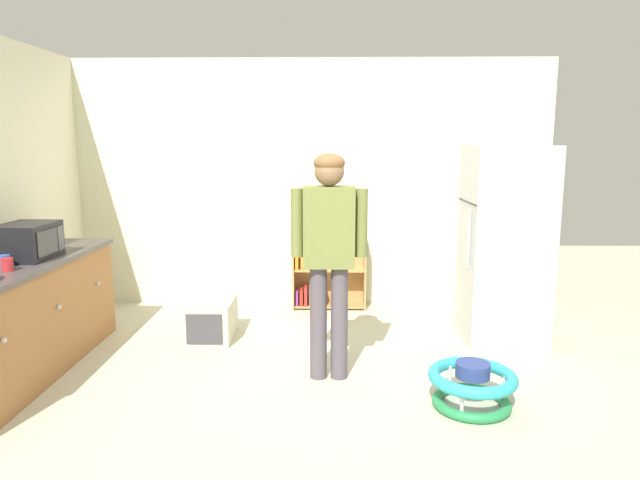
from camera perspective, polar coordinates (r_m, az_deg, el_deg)
The scene contains 13 objects.
ground_plane at distance 4.29m, azimuth -1.71°, elevation -14.95°, with size 12.00×12.00×0.00m, color #BCB99E.
back_wall at distance 6.24m, azimuth -0.73°, elevation 5.70°, with size 5.20×0.06×2.70m, color #E8E6C5.
kitchen_counter at distance 4.94m, azimuth -28.23°, elevation -7.19°, with size 0.65×2.25×0.90m.
refrigerator at distance 5.32m, azimuth 18.27°, elevation -0.51°, with size 0.73×0.68×1.78m.
bookshelf at distance 6.20m, azimuth 0.38°, elevation -3.48°, with size 0.80×0.28×0.85m.
standing_person at distance 4.19m, azimuth 0.93°, elevation -0.44°, with size 0.57×0.23×1.73m.
baby_walker at distance 4.11m, azimuth 15.21°, elevation -14.08°, with size 0.60×0.60×0.32m.
pet_carrier at distance 5.35m, azimuth -11.06°, elevation -7.97°, with size 0.42×0.55×0.36m.
microwave at distance 4.95m, azimuth -27.59°, elevation -0.10°, with size 0.37×0.48×0.28m.
amber_bottle at distance 5.43m, azimuth -26.28°, elevation 0.33°, with size 0.07×0.07×0.25m.
orange_cup at distance 5.30m, azimuth -25.02°, elevation -0.35°, with size 0.08×0.08×0.10m, color orange.
red_cup at distance 4.56m, azimuth -29.22°, elevation -2.20°, with size 0.08×0.08×0.10m, color red.
blue_cup at distance 4.69m, azimuth -29.44°, elevation -1.92°, with size 0.08×0.08×0.10m, color blue.
Camera 1 is at (0.20, -3.89, 1.80)m, focal length 31.46 mm.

